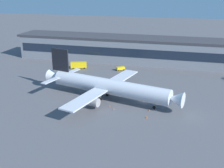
# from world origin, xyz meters

# --- Properties ---
(ground_plane) EXTENTS (600.00, 600.00, 0.00)m
(ground_plane) POSITION_xyz_m (0.00, 0.00, 0.00)
(ground_plane) COLOR #56565B
(terminal_building) EXTENTS (168.79, 19.96, 14.23)m
(terminal_building) POSITION_xyz_m (0.00, 57.96, 7.14)
(terminal_building) COLOR gray
(terminal_building) RESTS_ON ground_plane
(airliner) EXTENTS (57.96, 49.66, 17.68)m
(airliner) POSITION_xyz_m (-14.13, -1.56, 5.31)
(airliner) COLOR silver
(airliner) RESTS_ON ground_plane
(fuel_truck) EXTENTS (8.85, 5.41, 3.35)m
(fuel_truck) POSITION_xyz_m (-40.54, 35.98, 1.88)
(fuel_truck) COLOR yellow
(fuel_truck) RESTS_ON ground_plane
(follow_me_car) EXTENTS (4.61, 4.26, 1.85)m
(follow_me_car) POSITION_xyz_m (-18.25, 37.96, 1.09)
(follow_me_car) COLOR yellow
(follow_me_car) RESTS_ON ground_plane
(traffic_cone_0) EXTENTS (0.48, 0.48, 0.60)m
(traffic_cone_0) POSITION_xyz_m (-9.22, -10.70, 0.30)
(traffic_cone_0) COLOR #F2590C
(traffic_cone_0) RESTS_ON ground_plane
(traffic_cone_1) EXTENTS (0.54, 0.54, 0.68)m
(traffic_cone_1) POSITION_xyz_m (3.19, -14.38, 0.34)
(traffic_cone_1) COLOR #F2590C
(traffic_cone_1) RESTS_ON ground_plane
(traffic_cone_2) EXTENTS (0.47, 0.47, 0.59)m
(traffic_cone_2) POSITION_xyz_m (-11.39, -8.31, 0.30)
(traffic_cone_2) COLOR #F2590C
(traffic_cone_2) RESTS_ON ground_plane
(traffic_cone_3) EXTENTS (0.47, 0.47, 0.59)m
(traffic_cone_3) POSITION_xyz_m (3.30, -8.36, 0.29)
(traffic_cone_3) COLOR #F2590C
(traffic_cone_3) RESTS_ON ground_plane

